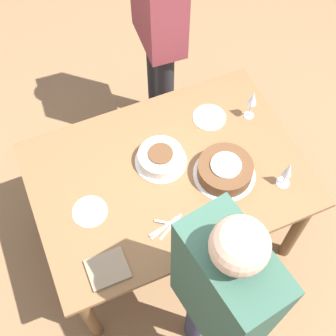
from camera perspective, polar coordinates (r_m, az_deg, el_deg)
ground_plane at (r=3.12m, az=0.00°, el=-7.65°), size 12.00×12.00×0.00m
dining_table at (r=2.53m, az=0.00°, el=-1.87°), size 1.42×1.00×0.76m
cake_center_white at (r=2.44m, az=-0.89°, el=1.26°), size 0.28×0.28×0.08m
cake_front_chocolate at (r=2.41m, az=6.96°, el=-0.25°), size 0.32×0.32×0.10m
wine_glass_near at (r=2.57m, az=10.26°, el=8.21°), size 0.06×0.06×0.20m
wine_glass_far at (r=2.38m, az=14.40°, el=-0.35°), size 0.07×0.07×0.19m
dessert_plate_left at (r=2.36m, az=-9.51°, el=-5.26°), size 0.18×0.18×0.01m
dessert_plate_right at (r=2.64m, az=5.05°, el=6.16°), size 0.19×0.19×0.01m
fork_pile at (r=2.29m, az=-0.03°, el=-7.12°), size 0.20×0.11×0.01m
napkin_stack at (r=2.23m, az=-7.37°, el=-12.09°), size 0.19×0.16×0.02m
person_cutting at (r=1.93m, az=6.45°, el=-15.57°), size 0.28×0.43×1.67m
person_watching at (r=2.79m, az=-1.14°, el=18.47°), size 0.24×0.41×1.73m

